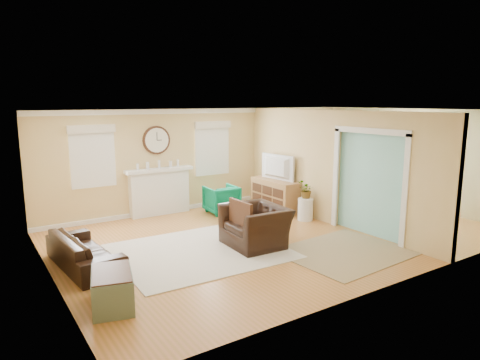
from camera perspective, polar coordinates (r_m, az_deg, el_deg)
name	(u,v)px	position (r m, az deg, el deg)	size (l,w,h in m)	color
floor	(279,233)	(9.26, 5.21, -7.11)	(9.00, 9.00, 0.00)	#A66D2C
wall_back	(210,158)	(11.43, -4.06, 2.96)	(9.00, 0.02, 2.60)	tan
wall_front	(404,201)	(6.91, 21.01, -2.69)	(9.00, 0.02, 2.60)	tan
wall_left	(47,201)	(7.13, -24.30, -2.54)	(0.02, 6.00, 2.60)	tan
wall_right	(413,158)	(12.25, 22.09, 2.72)	(0.02, 6.00, 2.60)	tan
ceiling	(281,111)	(8.83, 5.49, 9.19)	(9.00, 6.00, 0.02)	white
partition	(323,164)	(10.15, 11.06, 2.16)	(0.17, 6.00, 2.60)	tan
fireplace	(160,191)	(10.80, -10.67, -1.43)	(1.70, 0.30, 1.17)	white
wall_clock	(157,140)	(10.69, -11.07, 5.24)	(0.70, 0.07, 0.70)	#482916
window_left	(92,152)	(10.22, -19.08, 3.54)	(1.05, 0.13, 1.42)	white
window_right	(212,145)	(11.37, -3.75, 4.74)	(1.05, 0.13, 1.42)	white
french_doors	(412,166)	(12.24, 21.90, 1.78)	(0.06, 1.70, 2.20)	white
pendant	(378,126)	(10.97, 17.88, 6.90)	(0.30, 0.30, 0.55)	gold
rug_cream	(200,251)	(8.20, -5.38, -9.42)	(3.04, 2.63, 0.02)	beige
rug_jute	(345,252)	(8.36, 13.80, -9.29)	(2.29, 1.88, 0.01)	tan
rug_grey	(359,211)	(11.41, 15.61, -4.04)	(2.25, 2.81, 0.01)	slate
sofa	(84,251)	(7.83, -20.04, -8.87)	(1.93, 0.76, 0.56)	black
eames_chair	(256,226)	(8.39, 2.08, -6.15)	(1.20, 1.05, 0.78)	black
green_chair	(222,199)	(10.81, -2.48, -2.59)	(0.74, 0.77, 0.70)	#006F47
trunk	(112,289)	(6.30, -16.67, -13.77)	(0.74, 0.98, 0.50)	slate
credenza	(275,195)	(11.10, 4.64, -2.00)	(0.50, 1.47, 0.80)	#A2723D
tv	(274,167)	(10.95, 4.62, 1.69)	(1.12, 0.15, 0.65)	black
garden_stool	(305,209)	(10.28, 8.71, -3.88)	(0.36, 0.36, 0.53)	white
potted_plant	(306,190)	(10.17, 8.79, -1.32)	(0.37, 0.32, 0.41)	#337F33
dining_table	(360,200)	(11.34, 15.69, -2.62)	(1.69, 0.94, 0.59)	#482916
dining_chair_n	(327,184)	(12.07, 11.53, -0.59)	(0.47, 0.47, 0.89)	slate
dining_chair_s	(396,200)	(10.58, 20.10, -2.51)	(0.48, 0.48, 0.90)	slate
dining_chair_w	(344,193)	(10.76, 13.74, -1.69)	(0.44, 0.44, 0.98)	white
dining_chair_e	(378,188)	(11.79, 17.87, -1.00)	(0.47, 0.47, 0.93)	slate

